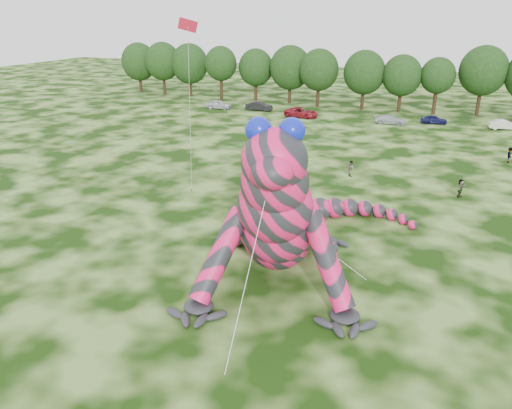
{
  "coord_description": "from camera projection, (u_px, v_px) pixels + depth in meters",
  "views": [
    {
      "loc": [
        4.57,
        -25.76,
        15.22
      ],
      "look_at": [
        -6.22,
        0.92,
        4.0
      ],
      "focal_mm": 35.0,
      "sensor_mm": 36.0,
      "label": 1
    }
  ],
  "objects": [
    {
      "name": "car_2",
      "position": [
        301.0,
        112.0,
        75.89
      ],
      "size": [
        5.53,
        3.17,
        1.45
      ],
      "primitive_type": "imported",
      "rotation": [
        0.0,
        0.0,
        1.42
      ],
      "color": "maroon",
      "rests_on": "ground"
    },
    {
      "name": "tree_4",
      "position": [
        256.0,
        75.0,
        88.8
      ],
      "size": [
        6.22,
        5.6,
        9.06
      ],
      "primitive_type": null,
      "color": "black",
      "rests_on": "ground"
    },
    {
      "name": "car_3",
      "position": [
        390.0,
        120.0,
        71.41
      ],
      "size": [
        4.33,
        1.84,
        1.25
      ],
      "primitive_type": "imported",
      "rotation": [
        0.0,
        0.0,
        1.59
      ],
      "color": "#B1B4BB",
      "rests_on": "ground"
    },
    {
      "name": "car_0",
      "position": [
        219.0,
        104.0,
        82.45
      ],
      "size": [
        4.32,
        1.92,
        1.44
      ],
      "primitive_type": "imported",
      "rotation": [
        0.0,
        0.0,
        1.62
      ],
      "color": "silver",
      "rests_on": "ground"
    },
    {
      "name": "tree_5",
      "position": [
        290.0,
        74.0,
        86.15
      ],
      "size": [
        7.16,
        6.44,
        9.8
      ],
      "primitive_type": null,
      "color": "black",
      "rests_on": "ground"
    },
    {
      "name": "spectator_0",
      "position": [
        287.0,
        166.0,
        49.35
      ],
      "size": [
        0.69,
        0.72,
        1.66
      ],
      "primitive_type": "imported",
      "rotation": [
        0.0,
        0.0,
        4.02
      ],
      "color": "gray",
      "rests_on": "ground"
    },
    {
      "name": "ground",
      "position": [
        348.0,
        287.0,
        29.38
      ],
      "size": [
        240.0,
        240.0,
        0.0
      ],
      "primitive_type": "plane",
      "color": "#16330A",
      "rests_on": "ground"
    },
    {
      "name": "car_5",
      "position": [
        504.0,
        125.0,
        68.12
      ],
      "size": [
        4.17,
        2.06,
        1.32
      ],
      "primitive_type": "imported",
      "rotation": [
        0.0,
        0.0,
        1.74
      ],
      "color": "silver",
      "rests_on": "ground"
    },
    {
      "name": "tree_3",
      "position": [
        221.0,
        73.0,
        89.43
      ],
      "size": [
        5.81,
        5.23,
        9.44
      ],
      "primitive_type": null,
      "color": "black",
      "rests_on": "ground"
    },
    {
      "name": "spectator_5",
      "position": [
        460.0,
        188.0,
        43.33
      ],
      "size": [
        0.96,
        1.58,
        1.62
      ],
      "primitive_type": "imported",
      "rotation": [
        0.0,
        0.0,
        1.22
      ],
      "color": "gray",
      "rests_on": "ground"
    },
    {
      "name": "inflatable_gecko",
      "position": [
        280.0,
        184.0,
        30.9
      ],
      "size": [
        22.45,
        24.72,
        10.39
      ],
      "primitive_type": null,
      "rotation": [
        0.0,
        0.0,
        0.27
      ],
      "color": "#E9195C",
      "rests_on": "ground"
    },
    {
      "name": "tree_0",
      "position": [
        139.0,
        68.0,
        97.87
      ],
      "size": [
        6.91,
        6.22,
        9.51
      ],
      "primitive_type": null,
      "color": "black",
      "rests_on": "ground"
    },
    {
      "name": "tree_1",
      "position": [
        163.0,
        69.0,
        94.63
      ],
      "size": [
        6.74,
        6.07,
        9.81
      ],
      "primitive_type": null,
      "color": "black",
      "rests_on": "ground"
    },
    {
      "name": "spectator_4",
      "position": [
        255.0,
        125.0,
        67.0
      ],
      "size": [
        0.97,
        0.97,
        1.7
      ],
      "primitive_type": "imported",
      "rotation": [
        0.0,
        0.0,
        0.8
      ],
      "color": "gray",
      "rests_on": "ground"
    },
    {
      "name": "tree_2",
      "position": [
        190.0,
        70.0,
        93.41
      ],
      "size": [
        7.04,
        6.34,
        9.64
      ],
      "primitive_type": null,
      "color": "black",
      "rests_on": "ground"
    },
    {
      "name": "tree_9",
      "position": [
        437.0,
        86.0,
        76.96
      ],
      "size": [
        5.27,
        4.74,
        8.68
      ],
      "primitive_type": null,
      "color": "black",
      "rests_on": "ground"
    },
    {
      "name": "car_4",
      "position": [
        434.0,
        119.0,
        71.51
      ],
      "size": [
        3.8,
        1.84,
        1.25
      ],
      "primitive_type": "imported",
      "rotation": [
        0.0,
        0.0,
        1.67
      ],
      "color": "#141647",
      "rests_on": "ground"
    },
    {
      "name": "car_1",
      "position": [
        259.0,
        106.0,
        80.94
      ],
      "size": [
        4.4,
        1.74,
        1.42
      ],
      "primitive_type": "imported",
      "rotation": [
        0.0,
        0.0,
        1.63
      ],
      "color": "black",
      "rests_on": "ground"
    },
    {
      "name": "spectator_1",
      "position": [
        351.0,
        168.0,
        48.87
      ],
      "size": [
        0.93,
        0.96,
        1.55
      ],
      "primitive_type": "imported",
      "rotation": [
        0.0,
        0.0,
        2.23
      ],
      "color": "gray",
      "rests_on": "ground"
    },
    {
      "name": "tree_8",
      "position": [
        401.0,
        84.0,
        78.45
      ],
      "size": [
        6.14,
        5.53,
        8.94
      ],
      "primitive_type": null,
      "color": "black",
      "rests_on": "ground"
    },
    {
      "name": "spectator_2",
      "position": [
        510.0,
        155.0,
        53.1
      ],
      "size": [
        0.81,
        1.17,
        1.66
      ],
      "primitive_type": "imported",
      "rotation": [
        0.0,
        0.0,
        1.77
      ],
      "color": "gray",
      "rests_on": "ground"
    },
    {
      "name": "tree_6",
      "position": [
        319.0,
        78.0,
        82.75
      ],
      "size": [
        6.52,
        5.86,
        9.49
      ],
      "primitive_type": null,
      "color": "black",
      "rests_on": "ground"
    },
    {
      "name": "tree_10",
      "position": [
        482.0,
        81.0,
        75.48
      ],
      "size": [
        7.09,
        6.38,
        10.5
      ],
      "primitive_type": null,
      "color": "black",
      "rests_on": "ground"
    },
    {
      "name": "flying_kite",
      "position": [
        188.0,
        38.0,
        37.86
      ],
      "size": [
        2.49,
        2.76,
        14.92
      ],
      "color": "red",
      "rests_on": "ground"
    },
    {
      "name": "tree_7",
      "position": [
        364.0,
        80.0,
        80.24
      ],
      "size": [
        6.68,
        6.01,
        9.48
      ],
      "primitive_type": null,
      "color": "black",
      "rests_on": "ground"
    }
  ]
}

